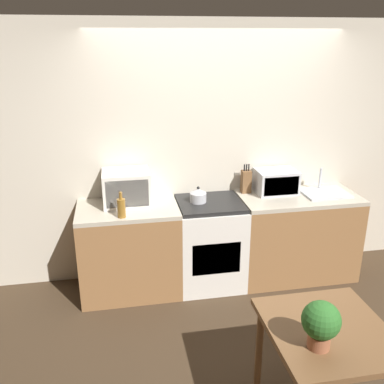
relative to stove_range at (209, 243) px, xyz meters
The scene contains 13 objects.
ground_plane 0.92m from the stove_range, 80.95° to the right, with size 16.00×16.00×0.00m, color #3D2D1E.
wall_back 0.93m from the stove_range, 69.63° to the left, with size 10.00×0.06×2.60m.
counter_left_run 0.81m from the stove_range, behind, with size 0.96×0.62×0.90m.
counter_right_run 0.93m from the stove_range, ahead, with size 1.21×0.62×0.90m.
stove_range is the anchor object (origin of this frame).
kettle 0.53m from the stove_range, behind, with size 0.16×0.16×0.16m.
microwave 1.02m from the stove_range, behind, with size 0.45×0.37×0.33m.
bottle 1.05m from the stove_range, 165.37° to the right, with size 0.08×0.08×0.24m.
knife_block 0.74m from the stove_range, 25.17° to the left, with size 0.09×0.09×0.30m.
toaster_oven 0.93m from the stove_range, 10.44° to the left, with size 0.41×0.31×0.24m.
sink_basin 1.30m from the stove_range, ahead, with size 0.46×0.36×0.24m.
dining_table 1.86m from the stove_range, 79.62° to the right, with size 0.74×0.80×0.74m.
potted_plant 2.02m from the stove_range, 84.42° to the right, with size 0.22×0.22×0.29m.
Camera 1 is at (-1.02, -3.01, 2.42)m, focal length 40.00 mm.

